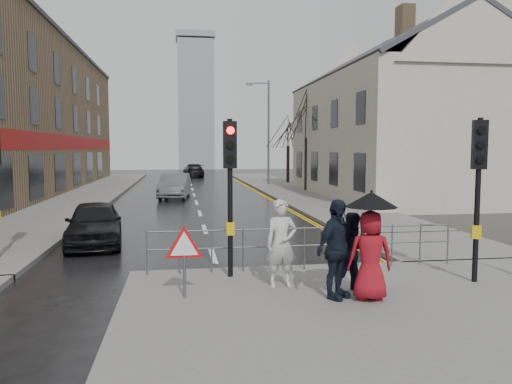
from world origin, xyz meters
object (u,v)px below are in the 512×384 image
object	(u,v)px
pedestrian_a	(281,243)
pedestrian_with_umbrella	(370,241)
pedestrian_b	(354,253)
pedestrian_d	(336,249)
car_parked	(94,223)
car_mid	(175,186)

from	to	relation	value
pedestrian_a	pedestrian_with_umbrella	world-z (taller)	pedestrian_with_umbrella
pedestrian_a	pedestrian_b	world-z (taller)	pedestrian_a
pedestrian_a	pedestrian_d	bearing A→B (deg)	-51.83
car_parked	car_mid	bearing A→B (deg)	74.78
pedestrian_with_umbrella	pedestrian_d	xyz separation A→B (m)	(-0.59, 0.19, -0.18)
car_parked	pedestrian_a	bearing A→B (deg)	-57.95
pedestrian_d	pedestrian_a	bearing A→B (deg)	93.90
pedestrian_a	car_parked	distance (m)	7.39
pedestrian_a	pedestrian_d	distance (m)	1.25
pedestrian_with_umbrella	pedestrian_d	world-z (taller)	pedestrian_with_umbrella
pedestrian_b	car_parked	size ratio (longest dim) A/B	0.40
pedestrian_with_umbrella	car_parked	world-z (taller)	pedestrian_with_umbrella
pedestrian_b	car_mid	size ratio (longest dim) A/B	0.35
pedestrian_b	pedestrian_with_umbrella	xyz separation A→B (m)	(0.12, -0.51, 0.33)
car_parked	car_mid	distance (m)	14.28
pedestrian_with_umbrella	car_mid	distance (m)	21.36
car_parked	car_mid	world-z (taller)	car_mid
pedestrian_a	car_mid	xyz separation A→B (m)	(-2.30, 19.91, -0.29)
pedestrian_a	pedestrian_with_umbrella	bearing A→B (deg)	-42.07
pedestrian_d	car_mid	world-z (taller)	pedestrian_d
pedestrian_a	car_mid	distance (m)	20.05
pedestrian_with_umbrella	pedestrian_d	distance (m)	0.64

